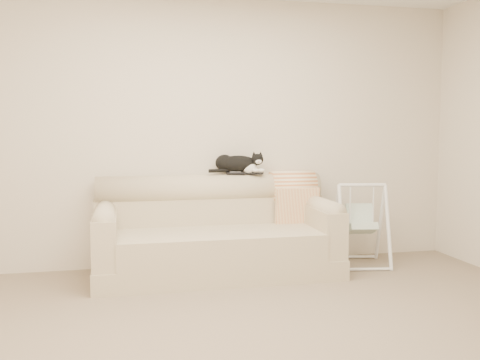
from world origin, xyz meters
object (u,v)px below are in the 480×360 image
(remote_b, at_px, (255,173))
(baby_swing, at_px, (361,224))
(remote_a, at_px, (236,173))
(tuxedo_cat, at_px, (238,164))
(sofa, at_px, (216,236))

(remote_b, bearing_deg, baby_swing, -11.40)
(remote_b, bearing_deg, remote_a, 170.45)
(tuxedo_cat, relative_size, baby_swing, 0.67)
(sofa, height_order, remote_b, remote_b)
(sofa, xyz_separation_m, remote_a, (0.24, 0.23, 0.56))
(remote_a, distance_m, baby_swing, 1.33)
(baby_swing, bearing_deg, tuxedo_cat, 167.50)
(sofa, xyz_separation_m, baby_swing, (1.45, -0.01, 0.05))
(remote_b, relative_size, baby_swing, 0.21)
(remote_a, relative_size, remote_b, 1.07)
(sofa, distance_m, remote_b, 0.73)
(tuxedo_cat, bearing_deg, sofa, -136.48)
(remote_a, xyz_separation_m, remote_b, (0.18, -0.03, -0.00))
(baby_swing, bearing_deg, sofa, 179.66)
(tuxedo_cat, bearing_deg, baby_swing, -12.50)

